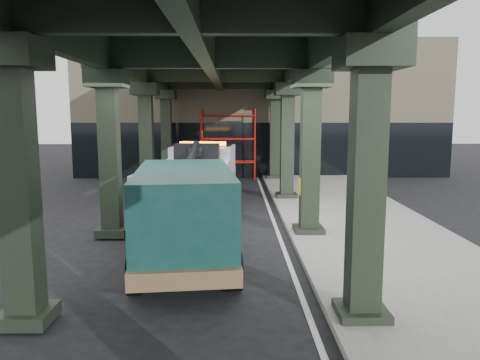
{
  "coord_description": "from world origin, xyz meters",
  "views": [
    {
      "loc": [
        0.29,
        -11.98,
        3.78
      ],
      "look_at": [
        0.5,
        2.38,
        1.7
      ],
      "focal_mm": 35.0,
      "sensor_mm": 36.0,
      "label": 1
    }
  ],
  "objects": [
    {
      "name": "ground",
      "position": [
        0.0,
        0.0,
        0.0
      ],
      "size": [
        90.0,
        90.0,
        0.0
      ],
      "primitive_type": "plane",
      "color": "black",
      "rests_on": "ground"
    },
    {
      "name": "building",
      "position": [
        2.0,
        20.0,
        4.0
      ],
      "size": [
        22.0,
        10.0,
        8.0
      ],
      "primitive_type": "cube",
      "color": "#C6B793",
      "rests_on": "ground"
    },
    {
      "name": "viaduct",
      "position": [
        -0.4,
        2.0,
        5.46
      ],
      "size": [
        7.4,
        32.0,
        6.4
      ],
      "color": "black",
      "rests_on": "ground"
    },
    {
      "name": "sidewalk",
      "position": [
        4.5,
        2.0,
        0.07
      ],
      "size": [
        5.0,
        40.0,
        0.15
      ],
      "primitive_type": "cube",
      "color": "gray",
      "rests_on": "ground"
    },
    {
      "name": "lane_stripe",
      "position": [
        1.7,
        2.0,
        0.01
      ],
      "size": [
        0.12,
        38.0,
        0.01
      ],
      "primitive_type": "cube",
      "color": "silver",
      "rests_on": "ground"
    },
    {
      "name": "tow_truck",
      "position": [
        -1.06,
        4.66,
        1.36
      ],
      "size": [
        3.03,
        8.64,
        2.78
      ],
      "rotation": [
        0.0,
        0.0,
        -0.08
      ],
      "color": "black",
      "rests_on": "ground"
    },
    {
      "name": "scaffolding",
      "position": [
        0.0,
        14.64,
        2.11
      ],
      "size": [
        3.08,
        0.88,
        4.0
      ],
      "color": "red",
      "rests_on": "ground"
    },
    {
      "name": "towed_van",
      "position": [
        -0.92,
        -0.58,
        1.31
      ],
      "size": [
        2.91,
        6.21,
        2.44
      ],
      "rotation": [
        0.0,
        0.0,
        0.1
      ],
      "color": "#113D39",
      "rests_on": "ground"
    }
  ]
}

